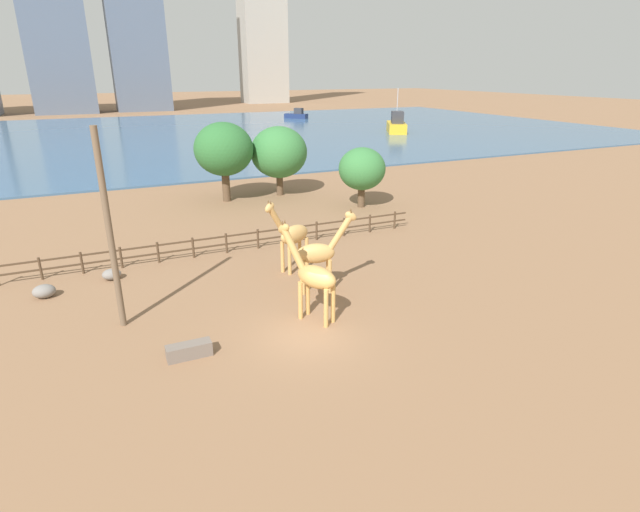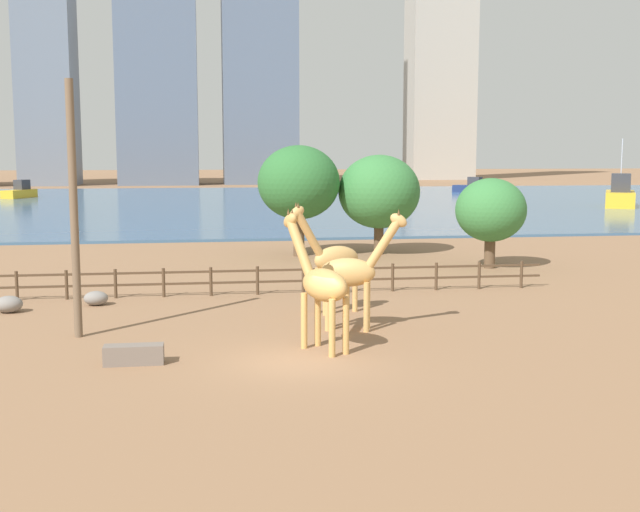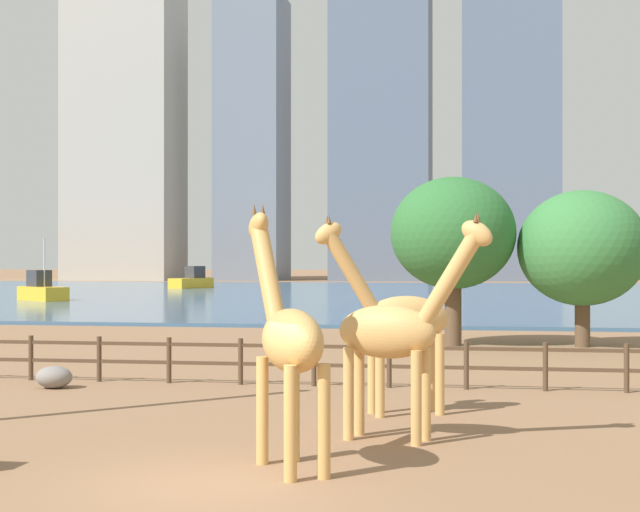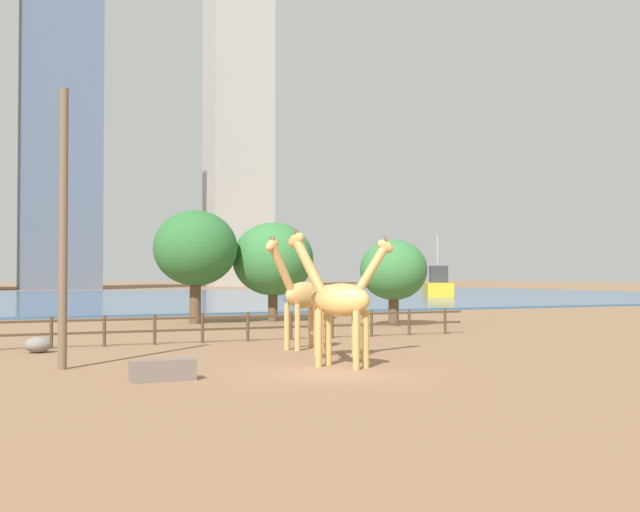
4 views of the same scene
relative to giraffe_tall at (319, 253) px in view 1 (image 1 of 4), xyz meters
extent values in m
plane|color=#8C6647|center=(-2.52, 75.80, -2.12)|extent=(400.00, 400.00, 0.00)
cube|color=#3D6084|center=(-2.52, 72.80, -2.02)|extent=(180.00, 86.00, 0.20)
cylinder|color=tan|center=(0.57, 0.13, -1.22)|extent=(0.26, 0.26, 1.81)
cylinder|color=tan|center=(0.42, -0.40, -1.22)|extent=(0.26, 0.26, 1.81)
cylinder|color=tan|center=(-0.78, 0.51, -1.22)|extent=(0.26, 0.26, 1.81)
cylinder|color=tan|center=(-0.93, -0.03, -1.22)|extent=(0.26, 0.26, 1.81)
ellipsoid|color=tan|center=(-0.18, 0.05, 0.00)|extent=(2.14, 1.30, 1.05)
cylinder|color=tan|center=(1.05, -0.29, 1.05)|extent=(1.37, 0.66, 1.87)
ellipsoid|color=tan|center=(1.56, -0.43, 1.90)|extent=(0.83, 0.52, 0.70)
cone|color=brown|center=(1.58, -0.35, 2.20)|extent=(0.12, 0.12, 0.19)
cone|color=brown|center=(1.54, -0.51, 2.20)|extent=(0.12, 0.12, 0.19)
cylinder|color=tan|center=(-2.10, -2.50, -1.20)|extent=(0.29, 0.29, 1.85)
cylinder|color=tan|center=(-1.60, -2.21, -1.20)|extent=(0.29, 0.29, 1.85)
cylinder|color=tan|center=(-1.36, -3.73, -1.20)|extent=(0.29, 0.29, 1.85)
cylinder|color=tan|center=(-0.87, -3.44, -1.20)|extent=(0.29, 0.29, 1.85)
ellipsoid|color=tan|center=(-1.48, -2.97, 0.05)|extent=(1.75, 2.18, 1.07)
cylinder|color=tan|center=(-2.15, -1.85, 1.14)|extent=(0.97, 1.33, 1.93)
ellipsoid|color=tan|center=(-2.42, -1.40, 2.02)|extent=(0.69, 0.85, 0.71)
cone|color=brown|center=(-2.49, -1.44, 2.33)|extent=(0.13, 0.13, 0.20)
cone|color=brown|center=(-2.35, -1.35, 2.33)|extent=(0.13, 0.13, 0.20)
cylinder|color=tan|center=(-0.59, 2.76, -1.20)|extent=(0.28, 0.28, 1.84)
cylinder|color=tan|center=(-0.82, 3.28, -1.20)|extent=(0.28, 0.28, 1.84)
cylinder|color=tan|center=(0.71, 3.34, -1.20)|extent=(0.28, 0.28, 1.84)
cylinder|color=tan|center=(0.48, 3.86, -1.20)|extent=(0.28, 0.28, 1.84)
ellipsoid|color=tan|center=(-0.06, 3.31, 0.04)|extent=(2.19, 1.57, 1.07)
cylinder|color=tan|center=(-1.24, 2.78, 1.12)|extent=(1.37, 0.85, 1.91)
ellipsoid|color=tan|center=(-1.73, 2.56, 1.99)|extent=(0.85, 0.62, 0.71)
cone|color=brown|center=(-1.70, 2.49, 2.30)|extent=(0.13, 0.13, 0.19)
cone|color=brown|center=(-1.77, 2.64, 2.30)|extent=(0.13, 0.13, 0.19)
cylinder|color=brown|center=(-9.72, 0.28, 2.32)|extent=(0.28, 0.28, 8.89)
ellipsoid|color=gray|center=(-13.16, 5.10, -1.78)|extent=(1.10, 0.92, 0.69)
ellipsoid|color=gray|center=(-9.88, 6.19, -1.82)|extent=(1.01, 0.82, 0.61)
cube|color=#72665B|center=(-7.49, -3.74, -1.82)|extent=(1.80, 0.60, 0.60)
cylinder|color=#4C3826|center=(-13.42, 7.80, -1.47)|extent=(0.14, 0.14, 1.30)
cylinder|color=#4C3826|center=(-11.33, 7.80, -1.47)|extent=(0.14, 0.14, 1.30)
cylinder|color=#4C3826|center=(-9.23, 7.80, -1.47)|extent=(0.14, 0.14, 1.30)
cylinder|color=#4C3826|center=(-7.14, 7.80, -1.47)|extent=(0.14, 0.14, 1.30)
cylinder|color=#4C3826|center=(-5.04, 7.80, -1.47)|extent=(0.14, 0.14, 1.30)
cylinder|color=#4C3826|center=(-2.95, 7.80, -1.47)|extent=(0.14, 0.14, 1.30)
cylinder|color=#4C3826|center=(-0.85, 7.80, -1.47)|extent=(0.14, 0.14, 1.30)
cylinder|color=#4C3826|center=(1.24, 7.80, -1.47)|extent=(0.14, 0.14, 1.30)
cylinder|color=#4C3826|center=(3.34, 7.80, -1.47)|extent=(0.14, 0.14, 1.30)
cylinder|color=#4C3826|center=(5.43, 7.80, -1.47)|extent=(0.14, 0.14, 1.30)
cylinder|color=#4C3826|center=(7.53, 7.80, -1.47)|extent=(0.14, 0.14, 1.30)
cylinder|color=#4C3826|center=(9.62, 7.80, -1.47)|extent=(0.14, 0.14, 1.30)
cube|color=#4C3826|center=(-2.52, 7.80, -1.02)|extent=(26.10, 0.08, 0.10)
cube|color=#4C3826|center=(-2.52, 7.80, -1.54)|extent=(26.10, 0.08, 0.10)
cylinder|color=brown|center=(5.66, 21.34, -1.17)|extent=(0.61, 0.61, 1.90)
ellipsoid|color=#387A3D|center=(5.66, 21.34, 1.84)|extent=(5.15, 5.15, 4.63)
cylinder|color=brown|center=(10.45, 14.37, -1.28)|extent=(0.60, 0.60, 1.69)
ellipsoid|color=#387A3D|center=(10.45, 14.37, 1.13)|extent=(3.92, 3.92, 3.52)
cylinder|color=brown|center=(0.53, 21.11, -0.85)|extent=(0.68, 0.68, 2.55)
ellipsoid|color=#2D6B33|center=(0.53, 21.11, 2.46)|extent=(5.08, 5.08, 4.57)
cube|color=navy|center=(36.31, 93.36, -1.37)|extent=(5.28, 5.31, 1.10)
cube|color=#333338|center=(36.79, 92.87, -0.16)|extent=(2.33, 2.34, 1.32)
cube|color=gold|center=(42.49, 58.80, -1.05)|extent=(6.86, 9.14, 1.74)
cube|color=#333338|center=(41.97, 57.84, 0.86)|extent=(3.31, 3.74, 2.09)
cylinder|color=silver|center=(42.69, 59.18, 2.86)|extent=(0.16, 0.16, 6.08)
camera|label=1|loc=(-9.96, -21.92, 8.78)|focal=28.00mm
camera|label=2|loc=(-5.29, -28.13, 4.29)|focal=45.00mm
camera|label=3|loc=(1.61, -19.01, 1.43)|focal=55.00mm
camera|label=4|loc=(-12.93, -26.10, 0.88)|focal=45.00mm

